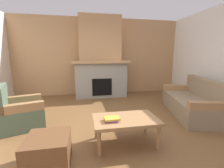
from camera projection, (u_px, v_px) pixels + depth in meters
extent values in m
plane|color=brown|center=(117.00, 130.00, 2.86)|extent=(9.00, 9.00, 0.00)
cube|color=tan|center=(99.00, 57.00, 5.52)|extent=(6.00, 0.12, 2.70)
cube|color=gray|center=(101.00, 80.00, 5.26)|extent=(1.70, 0.70, 1.15)
cube|color=black|center=(102.00, 87.00, 4.98)|extent=(0.64, 0.08, 0.56)
cube|color=tan|center=(101.00, 62.00, 5.10)|extent=(1.90, 0.82, 0.08)
cube|color=tan|center=(100.00, 38.00, 5.11)|extent=(1.40, 0.50, 1.47)
cube|color=#847056|center=(190.00, 106.00, 3.65)|extent=(1.25, 1.95, 0.40)
cube|color=#847056|center=(207.00, 89.00, 3.55)|extent=(0.59, 1.79, 0.45)
cube|color=#997047|center=(178.00, 88.00, 4.40)|extent=(0.85, 0.36, 0.15)
cube|color=#997047|center=(212.00, 106.00, 2.79)|extent=(0.85, 0.36, 0.15)
cube|color=#4C604C|center=(23.00, 116.00, 3.00)|extent=(0.96, 0.96, 0.40)
cube|color=#4C604C|center=(1.00, 98.00, 2.78)|extent=(0.37, 0.77, 0.45)
cube|color=#997047|center=(21.00, 108.00, 2.69)|extent=(0.77, 0.37, 0.15)
cube|color=#997047|center=(22.00, 99.00, 3.22)|extent=(0.77, 0.37, 0.15)
cube|color=#997047|center=(126.00, 120.00, 2.36)|extent=(1.00, 0.60, 0.05)
cylinder|color=#997047|center=(99.00, 144.00, 2.08)|extent=(0.06, 0.06, 0.38)
cylinder|color=#997047|center=(158.00, 138.00, 2.24)|extent=(0.06, 0.06, 0.38)
cylinder|color=#997047|center=(96.00, 128.00, 2.55)|extent=(0.06, 0.06, 0.38)
cylinder|color=#997047|center=(145.00, 124.00, 2.71)|extent=(0.06, 0.06, 0.38)
cube|color=brown|center=(49.00, 151.00, 1.90)|extent=(0.52, 0.52, 0.40)
cube|color=#7A3D84|center=(112.00, 120.00, 2.27)|extent=(0.22, 0.23, 0.02)
cube|color=gold|center=(112.00, 118.00, 2.24)|extent=(0.23, 0.17, 0.03)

